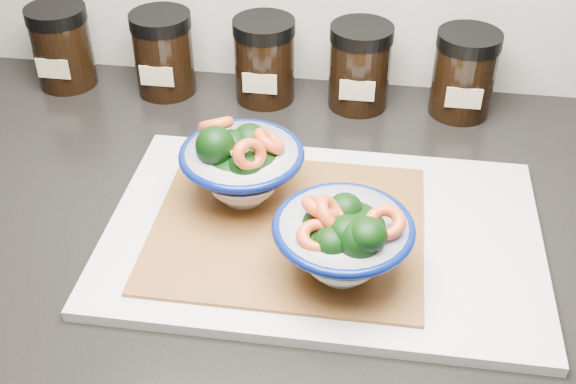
# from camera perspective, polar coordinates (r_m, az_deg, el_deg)

# --- Properties ---
(countertop) EXTENTS (3.50, 0.60, 0.04)m
(countertop) POSITION_cam_1_polar(r_m,az_deg,el_deg) (0.83, -7.48, -1.87)
(countertop) COLOR black
(countertop) RESTS_ON cabinet
(cutting_board) EXTENTS (0.45, 0.30, 0.01)m
(cutting_board) POSITION_cam_1_polar(r_m,az_deg,el_deg) (0.76, 2.75, -3.34)
(cutting_board) COLOR silver
(cutting_board) RESTS_ON countertop
(bamboo_mat) EXTENTS (0.28, 0.24, 0.00)m
(bamboo_mat) POSITION_cam_1_polar(r_m,az_deg,el_deg) (0.75, -0.00, -2.77)
(bamboo_mat) COLOR #A06430
(bamboo_mat) RESTS_ON cutting_board
(bowl_left) EXTENTS (0.13, 0.13, 0.10)m
(bowl_left) POSITION_cam_1_polar(r_m,az_deg,el_deg) (0.77, -3.74, 2.17)
(bowl_left) COLOR white
(bowl_left) RESTS_ON bamboo_mat
(bowl_right) EXTENTS (0.13, 0.13, 0.10)m
(bowl_right) POSITION_cam_1_polar(r_m,az_deg,el_deg) (0.67, 4.41, -3.83)
(bowl_right) COLOR white
(bowl_right) RESTS_ON bamboo_mat
(spice_jar_a) EXTENTS (0.08, 0.08, 0.11)m
(spice_jar_a) POSITION_cam_1_polar(r_m,az_deg,el_deg) (1.05, -17.42, 10.93)
(spice_jar_a) COLOR black
(spice_jar_a) RESTS_ON countertop
(spice_jar_b) EXTENTS (0.08, 0.08, 0.11)m
(spice_jar_b) POSITION_cam_1_polar(r_m,az_deg,el_deg) (1.00, -9.80, 10.76)
(spice_jar_b) COLOR black
(spice_jar_b) RESTS_ON countertop
(spice_jar_c) EXTENTS (0.08, 0.08, 0.11)m
(spice_jar_c) POSITION_cam_1_polar(r_m,az_deg,el_deg) (0.97, -1.87, 10.38)
(spice_jar_c) COLOR black
(spice_jar_c) RESTS_ON countertop
(spice_jar_d) EXTENTS (0.08, 0.08, 0.11)m
(spice_jar_d) POSITION_cam_1_polar(r_m,az_deg,el_deg) (0.96, 5.68, 9.84)
(spice_jar_d) COLOR black
(spice_jar_d) RESTS_ON countertop
(spice_jar_e) EXTENTS (0.08, 0.08, 0.11)m
(spice_jar_e) POSITION_cam_1_polar(r_m,az_deg,el_deg) (0.97, 13.73, 9.08)
(spice_jar_e) COLOR black
(spice_jar_e) RESTS_ON countertop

